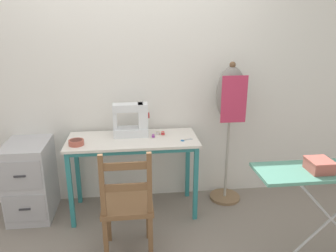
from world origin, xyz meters
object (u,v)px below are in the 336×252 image
(storage_box, at_px, (319,165))
(sewing_machine, at_px, (133,121))
(wooden_chair, at_px, (127,206))
(dress_form, at_px, (230,105))
(thread_spool_near_machine, at_px, (153,136))
(filing_cabinet, at_px, (31,180))
(scissors, at_px, (185,140))
(thread_spool_far_edge, at_px, (163,133))
(fabric_bowl, at_px, (76,142))
(thread_spool_mid_table, at_px, (158,133))

(storage_box, bearing_deg, sewing_machine, 140.97)
(wooden_chair, relative_size, dress_form, 0.65)
(dress_form, bearing_deg, thread_spool_near_machine, -171.80)
(thread_spool_near_machine, bearing_deg, filing_cabinet, 177.90)
(wooden_chair, distance_m, storage_box, 1.45)
(thread_spool_near_machine, relative_size, wooden_chair, 0.04)
(scissors, xyz_separation_m, thread_spool_far_edge, (-0.19, 0.18, 0.01))
(scissors, height_order, thread_spool_near_machine, thread_spool_near_machine)
(fabric_bowl, distance_m, thread_spool_near_machine, 0.70)
(filing_cabinet, bearing_deg, thread_spool_mid_table, 2.11)
(fabric_bowl, xyz_separation_m, thread_spool_near_machine, (0.70, 0.11, -0.01))
(thread_spool_far_edge, height_order, storage_box, storage_box)
(scissors, relative_size, thread_spool_far_edge, 2.68)
(fabric_bowl, height_order, thread_spool_near_machine, fabric_bowl)
(thread_spool_far_edge, xyz_separation_m, dress_form, (0.67, 0.04, 0.26))
(filing_cabinet, xyz_separation_m, dress_form, (1.95, 0.07, 0.67))
(wooden_chair, bearing_deg, filing_cabinet, 143.18)
(scissors, height_order, storage_box, storage_box)
(wooden_chair, relative_size, storage_box, 5.44)
(wooden_chair, xyz_separation_m, filing_cabinet, (-0.93, 0.69, -0.08))
(wooden_chair, distance_m, filing_cabinet, 1.16)
(scissors, xyz_separation_m, thread_spool_near_machine, (-0.28, 0.11, 0.01))
(thread_spool_far_edge, bearing_deg, thread_spool_near_machine, -145.35)
(dress_form, bearing_deg, filing_cabinet, -178.02)
(sewing_machine, bearing_deg, wooden_chair, -95.37)
(sewing_machine, bearing_deg, scissors, -21.93)
(dress_form, bearing_deg, storage_box, -73.03)
(sewing_machine, height_order, dress_form, dress_form)
(fabric_bowl, distance_m, wooden_chair, 0.78)
(thread_spool_near_machine, distance_m, filing_cabinet, 1.25)
(scissors, xyz_separation_m, dress_form, (0.48, 0.22, 0.27))
(thread_spool_far_edge, relative_size, storage_box, 0.26)
(scissors, distance_m, storage_box, 1.18)
(thread_spool_far_edge, bearing_deg, wooden_chair, -116.18)
(thread_spool_far_edge, bearing_deg, filing_cabinet, -178.86)
(fabric_bowl, height_order, dress_form, dress_form)
(thread_spool_mid_table, bearing_deg, dress_form, 1.76)
(thread_spool_far_edge, distance_m, dress_form, 0.72)
(thread_spool_mid_table, bearing_deg, filing_cabinet, -177.89)
(sewing_machine, height_order, filing_cabinet, sewing_machine)
(thread_spool_mid_table, height_order, wooden_chair, wooden_chair)
(thread_spool_far_edge, bearing_deg, fabric_bowl, -167.09)
(scissors, height_order, thread_spool_mid_table, thread_spool_mid_table)
(thread_spool_near_machine, bearing_deg, sewing_machine, 156.64)
(sewing_machine, distance_m, thread_spool_near_machine, 0.24)
(scissors, bearing_deg, storage_box, -46.33)
(thread_spool_mid_table, xyz_separation_m, thread_spool_far_edge, (0.05, -0.02, -0.00))
(filing_cabinet, bearing_deg, dress_form, 1.98)
(sewing_machine, bearing_deg, thread_spool_far_edge, -2.29)
(scissors, xyz_separation_m, storage_box, (0.81, -0.85, 0.09))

